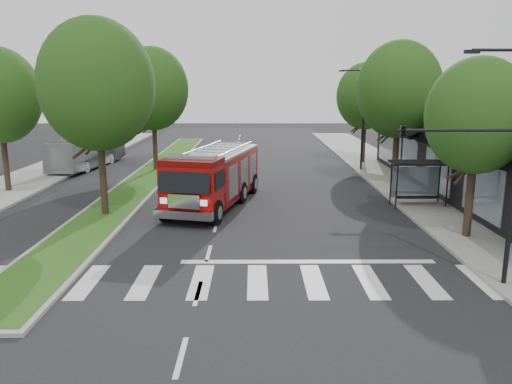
{
  "coord_description": "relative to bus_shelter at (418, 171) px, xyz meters",
  "views": [
    {
      "loc": [
        1.88,
        -19.61,
        6.86
      ],
      "look_at": [
        1.98,
        3.72,
        1.8
      ],
      "focal_mm": 35.0,
      "sensor_mm": 36.0,
      "label": 1
    }
  ],
  "objects": [
    {
      "name": "ground",
      "position": [
        -11.2,
        -8.15,
        -2.04
      ],
      "size": [
        140.0,
        140.0,
        0.0
      ],
      "primitive_type": "plane",
      "color": "black",
      "rests_on": "ground"
    },
    {
      "name": "sidewalk_right",
      "position": [
        1.3,
        1.85,
        -1.96
      ],
      "size": [
        5.0,
        80.0,
        0.15
      ],
      "primitive_type": "cube",
      "color": "gray",
      "rests_on": "ground"
    },
    {
      "name": "median",
      "position": [
        -17.2,
        9.85,
        -1.96
      ],
      "size": [
        3.0,
        50.0,
        0.15
      ],
      "color": "gray",
      "rests_on": "ground"
    },
    {
      "name": "storefront_row",
      "position": [
        5.8,
        1.85,
        0.46
      ],
      "size": [
        8.0,
        30.0,
        5.0
      ],
      "primitive_type": "cube",
      "color": "black",
      "rests_on": "ground"
    },
    {
      "name": "bus_shelter",
      "position": [
        0.0,
        0.0,
        0.0
      ],
      "size": [
        3.2,
        1.6,
        2.61
      ],
      "color": "black",
      "rests_on": "ground"
    },
    {
      "name": "tree_right_near",
      "position": [
        0.3,
        -6.15,
        3.47
      ],
      "size": [
        4.4,
        4.4,
        8.05
      ],
      "color": "black",
      "rests_on": "ground"
    },
    {
      "name": "tree_right_mid",
      "position": [
        0.3,
        5.85,
        4.45
      ],
      "size": [
        5.6,
        5.6,
        9.72
      ],
      "color": "black",
      "rests_on": "ground"
    },
    {
      "name": "tree_right_far",
      "position": [
        0.3,
        15.85,
        3.8
      ],
      "size": [
        5.0,
        5.0,
        8.73
      ],
      "color": "black",
      "rests_on": "ground"
    },
    {
      "name": "tree_median_near",
      "position": [
        -17.2,
        -2.15,
        4.77
      ],
      "size": [
        5.8,
        5.8,
        10.16
      ],
      "color": "black",
      "rests_on": "ground"
    },
    {
      "name": "tree_median_far",
      "position": [
        -17.2,
        11.85,
        4.45
      ],
      "size": [
        5.6,
        5.6,
        9.72
      ],
      "color": "black",
      "rests_on": "ground"
    },
    {
      "name": "streetlight_right_near",
      "position": [
        -1.59,
        -11.65,
        2.63
      ],
      "size": [
        4.08,
        0.22,
        8.0
      ],
      "color": "black",
      "rests_on": "ground"
    },
    {
      "name": "streetlight_right_far",
      "position": [
        -0.85,
        11.85,
        2.44
      ],
      "size": [
        2.11,
        0.2,
        8.0
      ],
      "color": "black",
      "rests_on": "ground"
    },
    {
      "name": "fire_engine",
      "position": [
        -11.58,
        0.17,
        -0.4
      ],
      "size": [
        5.2,
        10.28,
        3.42
      ],
      "rotation": [
        0.0,
        0.0,
        -0.24
      ],
      "color": "#590604",
      "rests_on": "ground"
    },
    {
      "name": "city_bus",
      "position": [
        -23.2,
        13.84,
        -0.62
      ],
      "size": [
        3.74,
        10.43,
        2.84
      ],
      "primitive_type": "imported",
      "rotation": [
        0.0,
        0.0,
        -0.13
      ],
      "color": "#ABABB0",
      "rests_on": "ground"
    }
  ]
}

